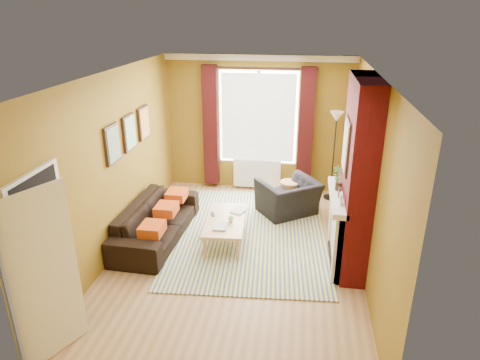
% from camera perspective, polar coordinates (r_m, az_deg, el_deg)
% --- Properties ---
extents(ground, '(5.50, 5.50, 0.00)m').
position_cam_1_polar(ground, '(6.93, -0.32, -9.64)').
color(ground, olive).
rests_on(ground, ground).
extents(room_walls, '(3.82, 5.54, 2.83)m').
position_cam_1_polar(room_walls, '(6.51, 5.49, 1.65)').
color(room_walls, '#7F6118').
rests_on(room_walls, ground).
extents(striped_rug, '(2.82, 3.74, 0.02)m').
position_cam_1_polar(striped_rug, '(7.46, 1.28, -7.10)').
color(striped_rug, '#354993').
rests_on(striped_rug, ground).
extents(sofa, '(0.93, 2.21, 0.64)m').
position_cam_1_polar(sofa, '(7.33, -11.07, -5.37)').
color(sofa, black).
rests_on(sofa, ground).
extents(armchair, '(1.35, 1.32, 0.66)m').
position_cam_1_polar(armchair, '(8.07, 6.46, -2.33)').
color(armchair, black).
rests_on(armchair, ground).
extents(coffee_table, '(0.72, 1.31, 0.42)m').
position_cam_1_polar(coffee_table, '(7.05, -1.97, -5.54)').
color(coffee_table, tan).
rests_on(coffee_table, ground).
extents(wicker_stool, '(0.42, 0.42, 0.48)m').
position_cam_1_polar(wicker_stool, '(8.49, 6.61, -1.75)').
color(wicker_stool, '#936740').
rests_on(wicker_stool, ground).
extents(floor_lamp, '(0.31, 0.31, 1.80)m').
position_cam_1_polar(floor_lamp, '(8.53, 12.63, 6.40)').
color(floor_lamp, black).
rests_on(floor_lamp, ground).
extents(book_a, '(0.23, 0.30, 0.03)m').
position_cam_1_polar(book_a, '(6.79, -3.54, -6.16)').
color(book_a, '#999999').
rests_on(book_a, coffee_table).
extents(book_b, '(0.30, 0.34, 0.02)m').
position_cam_1_polar(book_b, '(7.34, -0.82, -3.89)').
color(book_b, '#999999').
rests_on(book_b, coffee_table).
extents(mug, '(0.10, 0.10, 0.09)m').
position_cam_1_polar(mug, '(6.91, -1.24, -5.28)').
color(mug, '#999999').
rests_on(mug, coffee_table).
extents(tv_remote, '(0.09, 0.15, 0.02)m').
position_cam_1_polar(tv_remote, '(7.18, -3.64, -4.57)').
color(tv_remote, '#242427').
rests_on(tv_remote, coffee_table).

